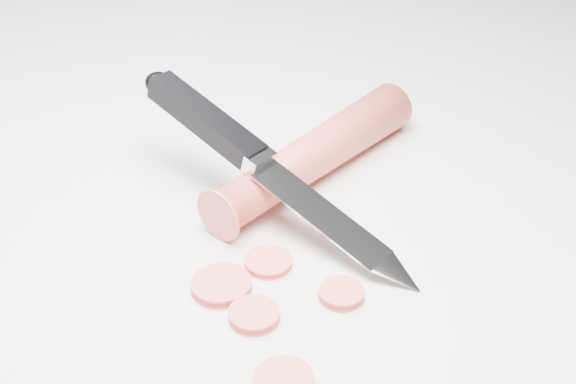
{
  "coord_description": "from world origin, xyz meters",
  "views": [
    {
      "loc": [
        0.06,
        -0.47,
        0.35
      ],
      "look_at": [
        0.05,
        0.02,
        0.02
      ],
      "focal_mm": 50.0,
      "sensor_mm": 36.0,
      "label": 1
    }
  ],
  "objects": [
    {
      "name": "carrot_slice_4",
      "position": [
        0.05,
        -0.15,
        0.0
      ],
      "size": [
        0.04,
        0.04,
        0.01
      ],
      "primitive_type": "cylinder",
      "color": "#ED584C",
      "rests_on": "ground"
    },
    {
      "name": "carrot_slice_3",
      "position": [
        0.03,
        -0.04,
        0.0
      ],
      "size": [
        0.03,
        0.03,
        0.01
      ],
      "primitive_type": "cylinder",
      "color": "#ED584C",
      "rests_on": "ground"
    },
    {
      "name": "carrot_slice_1",
      "position": [
        0.08,
        -0.07,
        0.0
      ],
      "size": [
        0.03,
        0.03,
        0.01
      ],
      "primitive_type": "cylinder",
      "color": "#ED584C",
      "rests_on": "ground"
    },
    {
      "name": "ground",
      "position": [
        0.0,
        0.0,
        0.0
      ],
      "size": [
        2.4,
        2.4,
        0.0
      ],
      "primitive_type": "plane",
      "color": "white",
      "rests_on": "ground"
    },
    {
      "name": "carrot_slice_0",
      "position": [
        0.0,
        -0.07,
        0.0
      ],
      "size": [
        0.04,
        0.04,
        0.01
      ],
      "primitive_type": "cylinder",
      "color": "#ED584C",
      "rests_on": "ground"
    },
    {
      "name": "carrot",
      "position": [
        0.07,
        0.07,
        0.02
      ],
      "size": [
        0.17,
        0.19,
        0.04
      ],
      "primitive_type": "cylinder",
      "rotation": [
        1.57,
        0.0,
        -0.68
      ],
      "color": "#D43E34",
      "rests_on": "ground"
    },
    {
      "name": "kitchen_knife",
      "position": [
        0.04,
        0.02,
        0.04
      ],
      "size": [
        0.22,
        0.19,
        0.08
      ],
      "primitive_type": null,
      "color": "silver",
      "rests_on": "ground"
    },
    {
      "name": "carrot_slice_2",
      "position": [
        0.03,
        -0.09,
        0.0
      ],
      "size": [
        0.03,
        0.03,
        0.01
      ],
      "primitive_type": "cylinder",
      "color": "#ED584C",
      "rests_on": "ground"
    }
  ]
}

